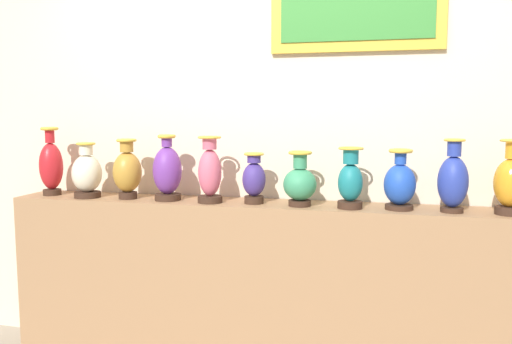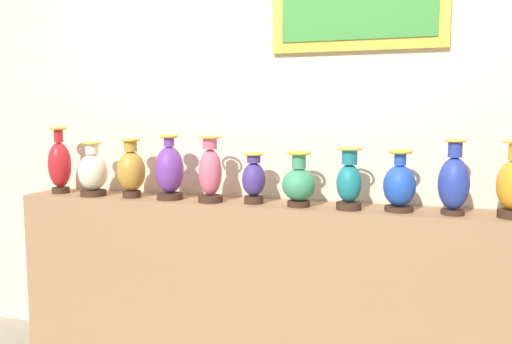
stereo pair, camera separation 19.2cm
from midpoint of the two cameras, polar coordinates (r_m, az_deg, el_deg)
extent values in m
cube|color=#99704C|center=(3.10, -1.82, -12.73)|extent=(3.02, 0.34, 1.01)
cube|color=beige|center=(3.16, -0.77, 4.73)|extent=(5.75, 0.10, 2.86)
cylinder|color=#382319|center=(3.55, -23.32, -2.09)|extent=(0.11, 0.11, 0.04)
ellipsoid|color=red|center=(3.53, -23.44, 0.60)|extent=(0.15, 0.15, 0.30)
cylinder|color=red|center=(3.52, -23.57, 3.74)|extent=(0.06, 0.06, 0.09)
torus|color=gold|center=(3.51, -23.61, 4.47)|extent=(0.11, 0.11, 0.02)
cylinder|color=#382319|center=(3.36, -19.92, -2.40)|extent=(0.16, 0.16, 0.04)
ellipsoid|color=beige|center=(3.34, -20.00, -0.15)|extent=(0.18, 0.18, 0.23)
cylinder|color=beige|center=(3.33, -20.10, 2.39)|extent=(0.08, 0.08, 0.07)
torus|color=gold|center=(3.33, -20.12, 2.99)|extent=(0.12, 0.12, 0.02)
cylinder|color=#382319|center=(3.24, -15.81, -2.54)|extent=(0.11, 0.11, 0.04)
ellipsoid|color=#B27F2D|center=(3.22, -15.89, -0.02)|extent=(0.17, 0.17, 0.25)
cylinder|color=#B27F2D|center=(3.20, -15.97, 2.80)|extent=(0.08, 0.08, 0.07)
torus|color=gold|center=(3.20, -15.99, 3.43)|extent=(0.12, 0.12, 0.02)
cylinder|color=#382319|center=(3.12, -11.60, -2.77)|extent=(0.16, 0.16, 0.04)
ellipsoid|color=#6B3393|center=(3.10, -11.66, 0.16)|extent=(0.17, 0.17, 0.28)
cylinder|color=#6B3393|center=(3.09, -11.74, 3.35)|extent=(0.06, 0.06, 0.06)
torus|color=gold|center=(3.09, -11.75, 3.93)|extent=(0.11, 0.11, 0.02)
cylinder|color=#382319|center=(3.00, -7.00, -3.05)|extent=(0.15, 0.15, 0.04)
ellipsoid|color=#CC5972|center=(2.98, -7.04, -0.09)|extent=(0.14, 0.14, 0.27)
cylinder|color=#CC5972|center=(2.96, -7.09, 3.20)|extent=(0.08, 0.08, 0.07)
torus|color=gold|center=(2.96, -7.10, 3.87)|extent=(0.14, 0.14, 0.01)
cylinder|color=#382319|center=(2.95, -2.10, -3.14)|extent=(0.11, 0.11, 0.04)
ellipsoid|color=#3F2D7F|center=(2.93, -2.11, -0.85)|extent=(0.14, 0.14, 0.19)
cylinder|color=#3F2D7F|center=(2.92, -2.12, 1.53)|extent=(0.08, 0.08, 0.05)
torus|color=gold|center=(2.91, -2.12, 2.02)|extent=(0.12, 0.12, 0.02)
cylinder|color=#382319|center=(2.87, 3.01, -3.51)|extent=(0.13, 0.13, 0.03)
ellipsoid|color=#388C60|center=(2.85, 3.02, -1.40)|extent=(0.19, 0.19, 0.18)
cylinder|color=#388C60|center=(2.84, 3.03, 1.28)|extent=(0.08, 0.08, 0.09)
torus|color=gold|center=(2.83, 3.04, 2.16)|extent=(0.13, 0.13, 0.02)
cylinder|color=#382319|center=(2.82, 8.55, -3.66)|extent=(0.14, 0.14, 0.04)
ellipsoid|color=#19727A|center=(2.80, 8.60, -1.19)|extent=(0.14, 0.14, 0.21)
cylinder|color=#19727A|center=(2.79, 8.64, 1.77)|extent=(0.08, 0.08, 0.08)
torus|color=gold|center=(2.78, 8.66, 2.63)|extent=(0.14, 0.14, 0.01)
cylinder|color=#382319|center=(2.84, 13.87, -3.84)|extent=(0.15, 0.15, 0.03)
ellipsoid|color=#1E47B2|center=(2.82, 13.94, -1.38)|extent=(0.17, 0.17, 0.22)
cylinder|color=#1E47B2|center=(2.81, 14.01, 1.57)|extent=(0.06, 0.06, 0.07)
torus|color=gold|center=(2.80, 14.03, 2.31)|extent=(0.13, 0.13, 0.02)
cylinder|color=#382319|center=(2.84, 19.28, -4.02)|extent=(0.12, 0.12, 0.03)
ellipsoid|color=#263899|center=(2.82, 19.39, -1.06)|extent=(0.16, 0.16, 0.27)
cylinder|color=#263899|center=(2.80, 19.52, 2.53)|extent=(0.07, 0.07, 0.08)
torus|color=gold|center=(2.80, 19.55, 3.39)|extent=(0.11, 0.11, 0.01)
cylinder|color=#382319|center=(2.88, 24.74, -3.97)|extent=(0.13, 0.13, 0.04)
ellipsoid|color=orange|center=(2.86, 24.88, -1.12)|extent=(0.16, 0.16, 0.25)
cylinder|color=orange|center=(2.84, 25.03, 2.28)|extent=(0.06, 0.06, 0.09)
torus|color=gold|center=(2.84, 25.08, 3.21)|extent=(0.12, 0.12, 0.01)
camera|label=1|loc=(0.10, -91.87, -0.21)|focal=35.72mm
camera|label=2|loc=(0.10, 88.13, 0.21)|focal=35.72mm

